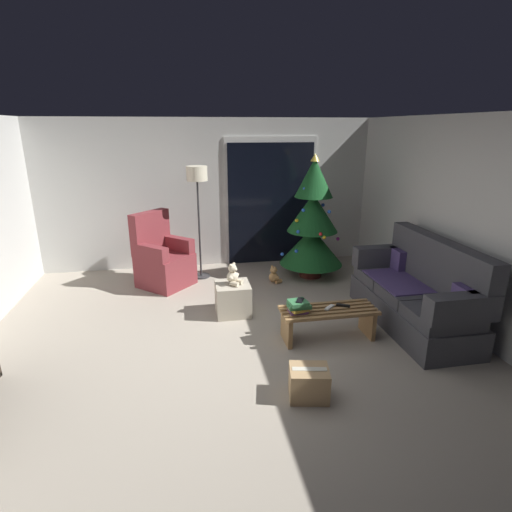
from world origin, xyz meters
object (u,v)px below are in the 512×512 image
(couch, at_px, (417,294))
(remote_black, at_px, (343,305))
(christmas_tree, at_px, (312,224))
(armchair, at_px, (162,260))
(ottoman, at_px, (233,299))
(cell_phone, at_px, (300,300))
(cardboard_box_taped_mid_floor, at_px, (309,383))
(coffee_table, at_px, (328,318))
(remote_white, at_px, (330,307))
(teddy_bear_honey_by_tree, at_px, (274,276))
(floor_lamp, at_px, (197,185))
(teddy_bear_cream, at_px, (233,275))
(book_stack, at_px, (298,306))

(couch, xyz_separation_m, remote_black, (-1.00, -0.11, -0.02))
(christmas_tree, bearing_deg, armchair, 178.93)
(armchair, bearing_deg, ottoman, -52.49)
(cell_phone, relative_size, armchair, 0.13)
(couch, relative_size, cardboard_box_taped_mid_floor, 4.84)
(coffee_table, xyz_separation_m, armchair, (-1.93, 2.06, 0.15))
(coffee_table, relative_size, remote_white, 7.05)
(ottoman, relative_size, teddy_bear_honey_by_tree, 1.54)
(remote_black, distance_m, cell_phone, 0.56)
(couch, height_order, coffee_table, couch)
(coffee_table, relative_size, teddy_bear_honey_by_tree, 3.86)
(christmas_tree, distance_m, floor_lamp, 1.90)
(remote_white, relative_size, ottoman, 0.35)
(couch, height_order, teddy_bear_cream, couch)
(remote_black, bearing_deg, remote_white, -48.97)
(couch, bearing_deg, book_stack, -173.75)
(couch, height_order, ottoman, couch)
(remote_white, height_order, cardboard_box_taped_mid_floor, remote_white)
(cardboard_box_taped_mid_floor, bearing_deg, coffee_table, 61.68)
(couch, bearing_deg, coffee_table, -173.05)
(armchair, distance_m, cardboard_box_taped_mid_floor, 3.37)
(cardboard_box_taped_mid_floor, bearing_deg, book_stack, 79.93)
(remote_black, height_order, christmas_tree, christmas_tree)
(floor_lamp, xyz_separation_m, ottoman, (0.34, -1.46, -1.30))
(couch, height_order, cardboard_box_taped_mid_floor, couch)
(couch, bearing_deg, remote_white, -173.43)
(remote_white, relative_size, floor_lamp, 0.09)
(cell_phone, xyz_separation_m, teddy_bear_honey_by_tree, (0.13, 1.84, -0.40))
(floor_lamp, bearing_deg, couch, -40.55)
(cell_phone, distance_m, christmas_tree, 2.22)
(cell_phone, height_order, cardboard_box_taped_mid_floor, cell_phone)
(christmas_tree, bearing_deg, coffee_table, -102.15)
(coffee_table, distance_m, remote_black, 0.23)
(armchair, bearing_deg, teddy_bear_cream, -52.41)
(floor_lamp, xyz_separation_m, teddy_bear_honey_by_tree, (1.11, -0.49, -1.38))
(couch, xyz_separation_m, teddy_bear_honey_by_tree, (-1.41, 1.67, -0.28))
(christmas_tree, bearing_deg, remote_white, -101.84)
(cardboard_box_taped_mid_floor, bearing_deg, couch, 33.55)
(armchair, distance_m, ottoman, 1.54)
(book_stack, xyz_separation_m, ottoman, (-0.63, 0.87, -0.24))
(ottoman, bearing_deg, armchair, 127.51)
(armchair, relative_size, ottoman, 2.57)
(remote_black, bearing_deg, teddy_bear_cream, -91.26)
(teddy_bear_honey_by_tree, distance_m, cardboard_box_taped_mid_floor, 2.83)
(christmas_tree, bearing_deg, floor_lamp, 170.75)
(coffee_table, bearing_deg, teddy_bear_cream, 139.60)
(remote_white, relative_size, cell_phone, 1.08)
(remote_black, distance_m, floor_lamp, 2.96)
(remote_black, height_order, cardboard_box_taped_mid_floor, remote_black)
(couch, xyz_separation_m, ottoman, (-2.18, 0.70, -0.19))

